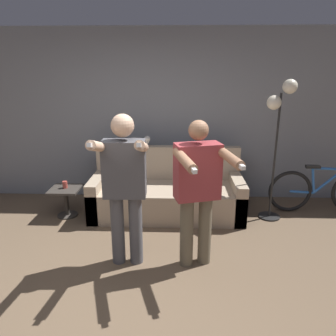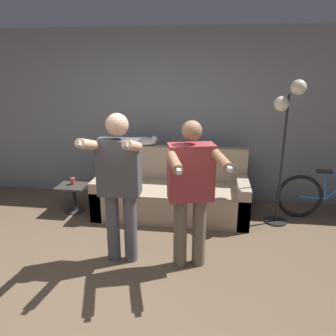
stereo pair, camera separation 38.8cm
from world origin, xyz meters
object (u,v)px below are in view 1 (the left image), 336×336
object	(u,v)px
person_right	(198,186)
floor_lamp	(280,116)
person_left	(124,181)
cup	(65,185)
couch	(167,194)
side_table	(66,196)
bicycle	(322,191)
cat	(136,142)

from	to	relation	value
person_right	floor_lamp	size ratio (longest dim) A/B	0.82
person_left	floor_lamp	bearing A→B (deg)	31.17
person_left	cup	bearing A→B (deg)	130.38
couch	person_right	world-z (taller)	person_right
side_table	bicycle	world-z (taller)	bicycle
floor_lamp	side_table	size ratio (longest dim) A/B	4.57
person_left	cup	size ratio (longest dim) A/B	16.53
floor_lamp	side_table	world-z (taller)	floor_lamp
couch	person_left	world-z (taller)	person_left
person_right	cup	distance (m)	2.17
couch	floor_lamp	size ratio (longest dim) A/B	1.12
couch	person_right	distance (m)	1.47
couch	floor_lamp	bearing A→B (deg)	-4.05
couch	cup	distance (m)	1.44
person_left	cat	size ratio (longest dim) A/B	3.07
person_left	person_right	xyz separation A→B (m)	(0.74, -0.00, -0.04)
person_right	cup	bearing A→B (deg)	131.13
couch	side_table	distance (m)	1.43
bicycle	side_table	bearing A→B (deg)	-175.87
person_left	cup	distance (m)	1.63
person_right	couch	bearing A→B (deg)	89.53
cat	cup	distance (m)	1.18
person_left	person_right	world-z (taller)	person_left
couch	floor_lamp	distance (m)	1.86
person_right	side_table	world-z (taller)	person_right
person_left	cat	world-z (taller)	person_left
side_table	cup	bearing A→B (deg)	101.35
person_left	couch	bearing A→B (deg)	71.88
side_table	bicycle	size ratio (longest dim) A/B	0.27
floor_lamp	cup	size ratio (longest dim) A/B	19.43
person_left	bicycle	size ratio (longest dim) A/B	1.06
cup	bicycle	bearing A→B (deg)	3.87
couch	cup	size ratio (longest dim) A/B	21.76
couch	cat	world-z (taller)	cat
side_table	bicycle	distance (m)	3.66
floor_lamp	side_table	distance (m)	3.09
bicycle	couch	bearing A→B (deg)	-177.19
person_left	person_right	size ratio (longest dim) A/B	1.04
side_table	cup	distance (m)	0.17
floor_lamp	side_table	bearing A→B (deg)	-178.99
cup	bicycle	world-z (taller)	bicycle
cup	bicycle	xyz separation A→B (m)	(3.65, 0.25, -0.14)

